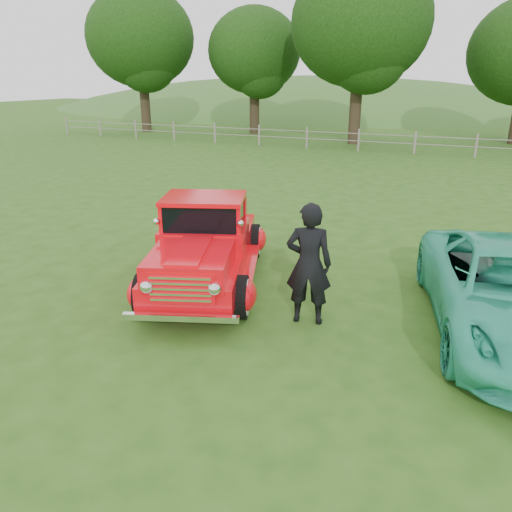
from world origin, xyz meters
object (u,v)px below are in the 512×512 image
at_px(tree_near_west, 361,22).
at_px(man, 309,264).
at_px(tree_far_west, 140,38).
at_px(red_pickup, 206,245).
at_px(teal_sedan, 512,292).
at_px(tree_mid_west, 254,51).

relative_size(tree_near_west, man, 5.06).
xyz_separation_m(tree_far_west, man, (20.93, -24.64, -5.46)).
height_order(red_pickup, teal_sedan, red_pickup).
bearing_deg(tree_far_west, man, -49.65).
xyz_separation_m(tree_mid_west, red_pickup, (10.56, -25.84, -4.75)).
bearing_deg(tree_near_west, man, -78.22).
bearing_deg(red_pickup, tree_near_west, 76.49).
bearing_deg(tree_near_west, teal_sedan, -70.63).
distance_m(teal_sedan, man, 3.21).
distance_m(tree_far_west, red_pickup, 30.74).
height_order(tree_mid_west, red_pickup, tree_mid_west).
bearing_deg(tree_far_west, tree_mid_west, 14.04).
bearing_deg(tree_near_west, tree_far_west, 176.42).
xyz_separation_m(teal_sedan, man, (-3.06, -0.90, 0.31)).
distance_m(tree_far_west, teal_sedan, 34.25).
xyz_separation_m(tree_far_west, teal_sedan, (24.00, -23.74, -5.77)).
xyz_separation_m(tree_mid_west, teal_sedan, (16.00, -25.74, -4.83)).
height_order(tree_mid_west, teal_sedan, tree_mid_west).
height_order(teal_sedan, man, man).
relative_size(red_pickup, man, 2.56).
distance_m(red_pickup, man, 2.52).
xyz_separation_m(tree_near_west, man, (4.93, -23.64, -5.77)).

